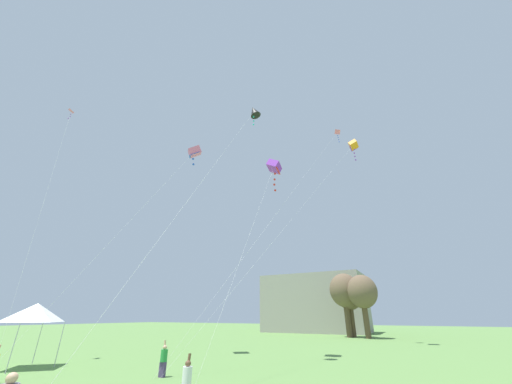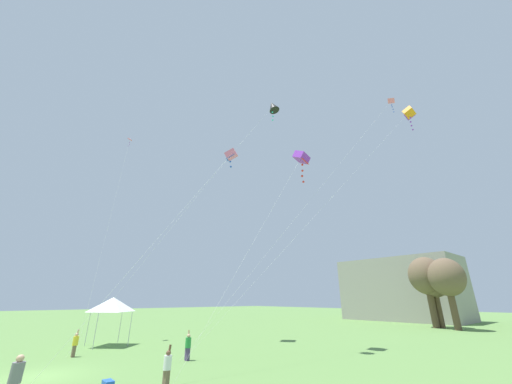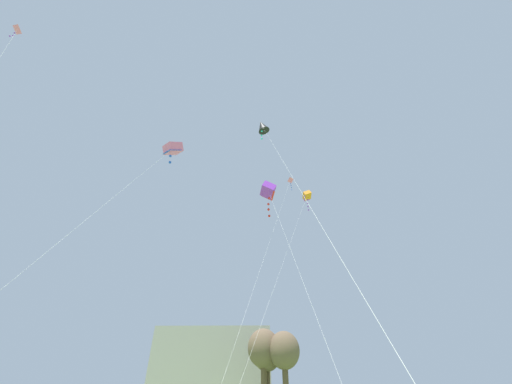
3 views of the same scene
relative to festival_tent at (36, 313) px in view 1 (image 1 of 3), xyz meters
name	(u,v)px [view 1 (image 1 of 3)]	position (x,y,z in m)	size (l,w,h in m)	color
distant_building	(315,303)	(3.66, 50.13, 2.20)	(20.07, 10.85, 10.91)	gray
tree_far_right	(362,292)	(15.40, 37.19, 3.11)	(4.44, 4.44, 8.96)	brown
tree_far_centre	(349,295)	(12.96, 39.16, 2.87)	(4.27, 4.27, 8.63)	brown
tree_far_left	(345,291)	(12.48, 38.45, 3.48)	(4.70, 4.70, 9.48)	brown
festival_tent	(36,313)	(0.00, 0.00, 0.00)	(2.97, 2.97, 3.85)	#B7B7BC
person_white_shirt	(187,380)	(14.76, -1.40, -2.42)	(0.35, 0.35, 1.73)	brown
person_green_shirt	(164,359)	(9.92, 2.25, -2.39)	(0.37, 0.37, 1.79)	#473860
kite_pink_delta_0	(337,133)	(16.73, 25.82, 24.88)	(7.43, 24.94, 28.83)	silver
kite_pink_delta_1	(71,115)	(-3.75, -0.07, 17.96)	(7.51, 3.19, 21.94)	silver
kite_black_diamond_2	(254,112)	(12.26, 8.28, 18.09)	(2.39, 15.77, 22.09)	silver
kite_purple_box_3	(274,167)	(12.74, 11.59, 13.40)	(2.61, 13.35, 17.41)	silver
kite_orange_box_4	(353,145)	(18.88, 25.11, 21.71)	(9.21, 24.21, 25.74)	silver
kite_pink_box_5	(195,152)	(4.40, 9.07, 16.22)	(1.97, 13.57, 20.32)	silver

